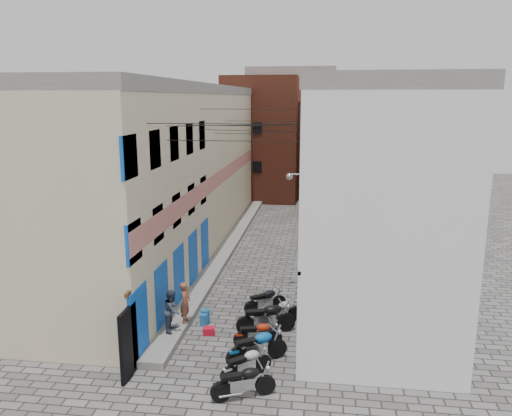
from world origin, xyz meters
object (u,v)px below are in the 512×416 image
at_px(motorcycle_f, 280,311).
at_px(red_crate, 209,331).
at_px(motorcycle_b, 246,362).
at_px(motorcycle_d, 258,333).
at_px(motorcycle_a, 243,380).
at_px(motorcycle_g, 265,299).
at_px(water_jug_near, 204,320).
at_px(water_jug_far, 205,317).
at_px(motorcycle_c, 257,345).
at_px(person_a, 185,303).
at_px(motorcycle_e, 266,316).
at_px(person_b, 172,310).

bearing_deg(motorcycle_f, red_crate, -99.72).
bearing_deg(motorcycle_b, motorcycle_d, 137.36).
relative_size(motorcycle_a, motorcycle_g, 1.03).
height_order(water_jug_near, water_jug_far, water_jug_far).
distance_m(motorcycle_c, person_a, 3.59).
relative_size(motorcycle_a, motorcycle_d, 1.12).
distance_m(motorcycle_e, water_jug_near, 2.40).
relative_size(motorcycle_b, red_crate, 4.19).
xyz_separation_m(motorcycle_f, person_b, (-3.68, -1.53, 0.48)).
relative_size(motorcycle_a, motorcycle_f, 1.04).
xyz_separation_m(motorcycle_g, person_a, (-2.72, -1.84, 0.49)).
bearing_deg(person_b, motorcycle_e, -77.21).
height_order(motorcycle_b, person_a, person_a).
distance_m(motorcycle_c, motorcycle_d, 1.12).
relative_size(person_b, water_jug_near, 3.24).
distance_m(motorcycle_b, motorcycle_e, 3.03).
bearing_deg(motorcycle_b, motorcycle_e, 135.15).
xyz_separation_m(motorcycle_b, person_b, (-2.99, 2.27, 0.50)).
height_order(motorcycle_a, red_crate, motorcycle_a).
xyz_separation_m(motorcycle_e, water_jug_near, (-2.36, 0.25, -0.40)).
height_order(motorcycle_e, motorcycle_f, motorcycle_e).
height_order(person_a, water_jug_far, person_a).
bearing_deg(motorcycle_e, motorcycle_f, 131.25).
height_order(motorcycle_d, red_crate, motorcycle_d).
height_order(motorcycle_d, motorcycle_g, motorcycle_g).
distance_m(motorcycle_e, person_a, 2.97).
xyz_separation_m(person_b, red_crate, (1.22, 0.35, -0.87)).
relative_size(motorcycle_g, person_a, 1.19).
height_order(motorcycle_a, water_jug_near, motorcycle_a).
relative_size(motorcycle_c, motorcycle_e, 0.97).
distance_m(motorcycle_f, red_crate, 2.76).
height_order(motorcycle_a, water_jug_far, motorcycle_a).
relative_size(water_jug_near, water_jug_far, 0.85).
bearing_deg(motorcycle_b, motorcycle_f, 129.33).
xyz_separation_m(motorcycle_b, person_a, (-2.71, 2.96, 0.51)).
height_order(motorcycle_b, red_crate, motorcycle_b).
relative_size(motorcycle_a, motorcycle_e, 0.87).
bearing_deg(motorcycle_f, motorcycle_e, -65.69).
bearing_deg(motorcycle_f, motorcycle_b, -45.63).
bearing_deg(motorcycle_f, motorcycle_c, -44.94).
distance_m(person_a, person_b, 0.75).
bearing_deg(red_crate, person_a, 159.76).
bearing_deg(motorcycle_f, person_a, -111.54).
distance_m(motorcycle_c, red_crate, 2.65).
relative_size(motorcycle_d, person_b, 1.12).
distance_m(person_b, water_jug_near, 1.54).
bearing_deg(motorcycle_g, person_a, -91.11).
xyz_separation_m(water_jug_far, red_crate, (0.33, -0.85, -0.14)).
xyz_separation_m(person_a, water_jug_near, (0.59, 0.31, -0.78)).
distance_m(motorcycle_d, water_jug_far, 2.63).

